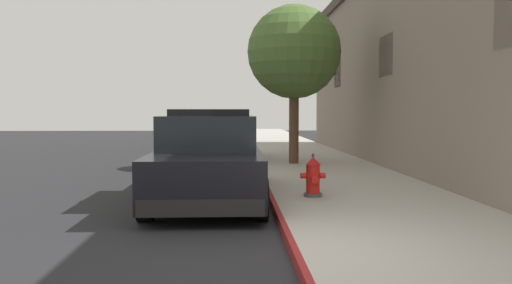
{
  "coord_description": "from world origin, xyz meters",
  "views": [
    {
      "loc": [
        -0.72,
        -5.71,
        1.64
      ],
      "look_at": [
        -0.24,
        5.43,
        1.0
      ],
      "focal_mm": 37.48,
      "sensor_mm": 36.0,
      "label": 1
    }
  ],
  "objects_px": {
    "parked_car_silver_ahead": "(216,139)",
    "fire_hydrant": "(313,177)",
    "parked_car_dark_far": "(221,129)",
    "police_cruiser": "(209,161)",
    "street_tree": "(294,52)"
  },
  "relations": [
    {
      "from": "police_cruiser",
      "to": "parked_car_silver_ahead",
      "type": "distance_m",
      "value": 7.55
    },
    {
      "from": "parked_car_dark_far",
      "to": "fire_hydrant",
      "type": "height_order",
      "value": "parked_car_dark_far"
    },
    {
      "from": "police_cruiser",
      "to": "street_tree",
      "type": "distance_m",
      "value": 6.6
    },
    {
      "from": "parked_car_silver_ahead",
      "to": "parked_car_dark_far",
      "type": "xyz_separation_m",
      "value": [
        -0.04,
        9.64,
        0.0
      ]
    },
    {
      "from": "police_cruiser",
      "to": "street_tree",
      "type": "height_order",
      "value": "street_tree"
    },
    {
      "from": "police_cruiser",
      "to": "parked_car_dark_far",
      "type": "relative_size",
      "value": 1.0
    },
    {
      "from": "parked_car_silver_ahead",
      "to": "parked_car_dark_far",
      "type": "bearing_deg",
      "value": 90.24
    },
    {
      "from": "police_cruiser",
      "to": "parked_car_silver_ahead",
      "type": "height_order",
      "value": "police_cruiser"
    },
    {
      "from": "parked_car_silver_ahead",
      "to": "fire_hydrant",
      "type": "relative_size",
      "value": 6.37
    },
    {
      "from": "fire_hydrant",
      "to": "street_tree",
      "type": "xyz_separation_m",
      "value": [
        0.35,
        6.05,
        2.84
      ]
    },
    {
      "from": "fire_hydrant",
      "to": "street_tree",
      "type": "relative_size",
      "value": 0.17
    },
    {
      "from": "parked_car_dark_far",
      "to": "street_tree",
      "type": "xyz_separation_m",
      "value": [
        2.36,
        -11.52,
        2.59
      ]
    },
    {
      "from": "parked_car_silver_ahead",
      "to": "fire_hydrant",
      "type": "distance_m",
      "value": 8.18
    },
    {
      "from": "parked_car_dark_far",
      "to": "fire_hydrant",
      "type": "distance_m",
      "value": 17.69
    },
    {
      "from": "fire_hydrant",
      "to": "street_tree",
      "type": "distance_m",
      "value": 6.69
    }
  ]
}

